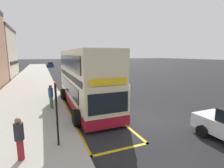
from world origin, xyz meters
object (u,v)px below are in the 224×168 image
bus_stop_sign (56,109)px  parked_car_grey_far (94,73)px  pedestrian_further_back (51,95)px  double_decker_bus (85,81)px  parked_car_navy_across (50,65)px  pedestrian_waiting_near_sign (19,137)px

bus_stop_sign → parked_car_grey_far: bearing=69.4°
bus_stop_sign → pedestrian_further_back: bearing=89.8°
double_decker_bus → parked_car_navy_across: size_ratio=2.40×
bus_stop_sign → pedestrian_waiting_near_sign: 1.70m
double_decker_bus → pedestrian_further_back: (-2.58, 0.15, -0.97)m
parked_car_navy_across → bus_stop_sign: bearing=88.8°
parked_car_navy_across → pedestrian_waiting_near_sign: pedestrian_waiting_near_sign is taller
parked_car_grey_far → pedestrian_further_back: bearing=61.0°
double_decker_bus → pedestrian_further_back: size_ratio=5.78×
parked_car_grey_far → parked_car_navy_across: bearing=-81.6°
bus_stop_sign → pedestrian_waiting_near_sign: bearing=-156.2°
pedestrian_further_back → parked_car_navy_across: bearing=87.3°
pedestrian_waiting_near_sign → double_decker_bus: bearing=56.9°
pedestrian_further_back → double_decker_bus: bearing=-3.4°
pedestrian_waiting_near_sign → pedestrian_further_back: pedestrian_further_back is taller
pedestrian_further_back → pedestrian_waiting_near_sign: bearing=-102.8°
pedestrian_waiting_near_sign → pedestrian_further_back: (1.43, 6.29, 0.05)m
parked_car_navy_across → pedestrian_waiting_near_sign: 53.93m
bus_stop_sign → pedestrian_further_back: size_ratio=1.60×
double_decker_bus → pedestrian_further_back: double_decker_bus is taller
parked_car_navy_across → pedestrian_waiting_near_sign: size_ratio=2.52×
double_decker_bus → parked_car_navy_across: double_decker_bus is taller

